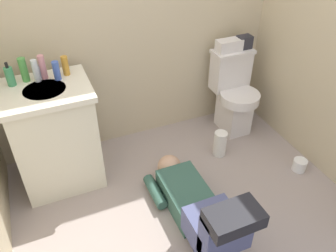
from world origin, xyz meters
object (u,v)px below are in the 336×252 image
(bottle_clear, at_px, (36,71))
(paper_towel_roll, at_px, (220,144))
(bottle_amber, at_px, (65,66))
(toilet_paper_roll, at_px, (299,165))
(bottle_pink, at_px, (43,67))
(bottle_blue, at_px, (56,71))
(faucet, at_px, (40,72))
(soap_dispenser, at_px, (10,76))
(vanity_cabinet, at_px, (56,135))
(toiletry_bag, at_px, (244,42))
(tissue_box, at_px, (229,45))
(person_plumber, at_px, (199,207))
(toilet, at_px, (234,93))
(bottle_green, at_px, (24,70))

(bottle_clear, bearing_deg, paper_towel_roll, -15.17)
(bottle_amber, distance_m, toilet_paper_roll, 1.98)
(bottle_pink, xyz_separation_m, paper_towel_roll, (1.25, -0.38, -0.79))
(bottle_clear, bearing_deg, bottle_amber, 5.66)
(paper_towel_roll, bearing_deg, bottle_clear, 164.83)
(bottle_blue, bearing_deg, toilet_paper_roll, -24.19)
(bottle_pink, distance_m, toilet_paper_roll, 2.11)
(faucet, height_order, soap_dispenser, soap_dispenser)
(bottle_clear, bearing_deg, vanity_cabinet, -77.67)
(soap_dispenser, relative_size, bottle_amber, 1.20)
(faucet, bearing_deg, soap_dispenser, -173.99)
(faucet, height_order, toilet_paper_roll, faucet)
(vanity_cabinet, xyz_separation_m, paper_towel_roll, (1.28, -0.24, -0.31))
(toiletry_bag, height_order, toilet_paper_roll, toiletry_bag)
(tissue_box, relative_size, bottle_amber, 1.60)
(vanity_cabinet, bearing_deg, paper_towel_roll, -10.71)
(toiletry_bag, bearing_deg, bottle_pink, -178.89)
(paper_towel_roll, bearing_deg, vanity_cabinet, 169.29)
(toiletry_bag, height_order, bottle_blue, bottle_blue)
(bottle_blue, bearing_deg, vanity_cabinet, -142.18)
(toiletry_bag, distance_m, toilet_paper_roll, 1.13)
(vanity_cabinet, distance_m, faucet, 0.47)
(tissue_box, xyz_separation_m, bottle_amber, (-1.36, -0.04, 0.09))
(bottle_blue, distance_m, bottle_amber, 0.08)
(bottle_pink, relative_size, bottle_amber, 1.23)
(toiletry_bag, bearing_deg, bottle_amber, -178.58)
(vanity_cabinet, bearing_deg, person_plumber, -47.13)
(toilet, height_order, soap_dispenser, soap_dispenser)
(bottle_green, xyz_separation_m, bottle_clear, (0.07, -0.04, -0.01))
(soap_dispenser, bearing_deg, bottle_clear, -3.09)
(bottle_blue, bearing_deg, bottle_amber, 35.67)
(vanity_cabinet, bearing_deg, bottle_amber, 36.99)
(vanity_cabinet, distance_m, bottle_blue, 0.49)
(paper_towel_roll, bearing_deg, bottle_pink, 163.21)
(person_plumber, distance_m, soap_dispenser, 1.52)
(tissue_box, height_order, bottle_pink, bottle_pink)
(faucet, height_order, toiletry_bag, faucet)
(faucet, relative_size, person_plumber, 0.09)
(toiletry_bag, xyz_separation_m, bottle_amber, (-1.51, -0.04, 0.08))
(bottle_amber, bearing_deg, vanity_cabinet, -143.01)
(faucet, distance_m, bottle_green, 0.10)
(bottle_green, bearing_deg, toilet, -2.36)
(tissue_box, bearing_deg, soap_dispenser, -178.40)
(bottle_pink, bearing_deg, bottle_blue, -33.80)
(vanity_cabinet, relative_size, toiletry_bag, 6.61)
(toiletry_bag, height_order, bottle_green, bottle_green)
(bottle_blue, bearing_deg, faucet, 151.15)
(bottle_clear, bearing_deg, toilet, -1.20)
(toilet, bearing_deg, person_plumber, -131.76)
(faucet, xyz_separation_m, soap_dispenser, (-0.19, -0.02, 0.02))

